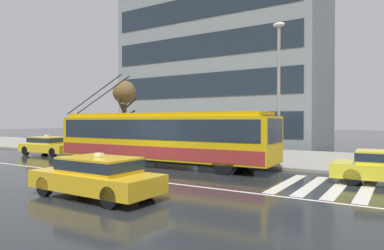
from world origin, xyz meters
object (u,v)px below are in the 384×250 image
object	(u,v)px
taxi_oncoming_near	(97,175)
taxi_queued_behind_bus	(48,145)
pedestrian_walking_past	(156,131)
street_lamp	(279,82)
pedestrian_waiting_by_pole	(227,133)
pedestrian_approaching_curb	(124,131)
bus_shelter	(170,125)
street_tree_bare	(124,95)
trolleybus	(161,136)
pedestrian_at_shelter	(250,134)

from	to	relation	value
taxi_oncoming_near	taxi_queued_behind_bus	world-z (taller)	same
pedestrian_walking_past	taxi_oncoming_near	bearing A→B (deg)	-60.79
street_lamp	pedestrian_walking_past	bearing A→B (deg)	170.18
pedestrian_waiting_by_pole	pedestrian_approaching_curb	bearing A→B (deg)	-170.33
pedestrian_walking_past	taxi_queued_behind_bus	bearing A→B (deg)	-151.35
bus_shelter	street_tree_bare	distance (m)	5.09
trolleybus	street_lamp	xyz separation A→B (m)	(5.61, 2.32, 2.81)
taxi_oncoming_near	trolleybus	bearing A→B (deg)	111.49
bus_shelter	street_tree_bare	bearing A→B (deg)	171.21
trolleybus	taxi_oncoming_near	world-z (taller)	trolleybus
trolleybus	street_tree_bare	bearing A→B (deg)	148.00
pedestrian_walking_past	pedestrian_at_shelter	bearing A→B (deg)	-12.72
pedestrian_at_shelter	street_lamp	world-z (taller)	street_lamp
taxi_queued_behind_bus	street_tree_bare	distance (m)	6.33
trolleybus	pedestrian_waiting_by_pole	world-z (taller)	trolleybus
trolleybus	pedestrian_waiting_by_pole	size ratio (longest dim) A/B	6.78
trolleybus	pedestrian_at_shelter	xyz separation A→B (m)	(4.16, 2.17, 0.14)
trolleybus	street_tree_bare	world-z (taller)	street_tree_bare
pedestrian_at_shelter	pedestrian_walking_past	bearing A→B (deg)	167.28
pedestrian_at_shelter	taxi_oncoming_near	bearing A→B (deg)	-98.40
taxi_queued_behind_bus	bus_shelter	distance (m)	8.88
bus_shelter	trolleybus	bearing A→B (deg)	-61.64
trolleybus	taxi_queued_behind_bus	world-z (taller)	trolleybus
pedestrian_at_shelter	bus_shelter	bearing A→B (deg)	169.79
street_lamp	pedestrian_approaching_curb	bearing A→B (deg)	-179.18
taxi_queued_behind_bus	street_tree_bare	bearing A→B (deg)	45.31
pedestrian_waiting_by_pole	taxi_queued_behind_bus	bearing A→B (deg)	-165.64
trolleybus	pedestrian_walking_past	distance (m)	5.10
street_tree_bare	taxi_queued_behind_bus	bearing A→B (deg)	-134.69
street_lamp	pedestrian_waiting_by_pole	bearing A→B (deg)	163.09
pedestrian_at_shelter	pedestrian_walking_past	xyz separation A→B (m)	(-7.49, 1.69, -0.03)
taxi_oncoming_near	pedestrian_at_shelter	size ratio (longest dim) A/B	2.28
trolleybus	pedestrian_at_shelter	distance (m)	4.69
trolleybus	pedestrian_approaching_curb	world-z (taller)	trolleybus
taxi_queued_behind_bus	pedestrian_walking_past	xyz separation A→B (m)	(6.65, 3.63, 0.96)
pedestrian_walking_past	pedestrian_waiting_by_pole	bearing A→B (deg)	-5.29
trolleybus	street_lamp	distance (m)	6.69
pedestrian_waiting_by_pole	taxi_oncoming_near	bearing A→B (deg)	-86.81
taxi_queued_behind_bus	pedestrian_waiting_by_pole	world-z (taller)	pedestrian_waiting_by_pole
pedestrian_waiting_by_pole	street_tree_bare	size ratio (longest dim) A/B	0.38
trolleybus	pedestrian_walking_past	size ratio (longest dim) A/B	6.75
bus_shelter	pedestrian_approaching_curb	bearing A→B (deg)	-160.32
street_lamp	taxi_oncoming_near	bearing A→B (deg)	-106.73
taxi_queued_behind_bus	street_lamp	bearing A→B (deg)	7.62
taxi_oncoming_near	taxi_queued_behind_bus	xyz separation A→B (m)	(-12.77, 7.31, -0.00)
trolleybus	bus_shelter	xyz separation A→B (m)	(-1.75, 3.24, 0.58)
taxi_queued_behind_bus	pedestrian_at_shelter	xyz separation A→B (m)	(14.14, 1.94, 0.99)
bus_shelter	street_lamp	bearing A→B (deg)	-7.13
pedestrian_approaching_curb	pedestrian_at_shelter	bearing A→B (deg)	0.04
pedestrian_at_shelter	pedestrian_approaching_curb	size ratio (longest dim) A/B	0.99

